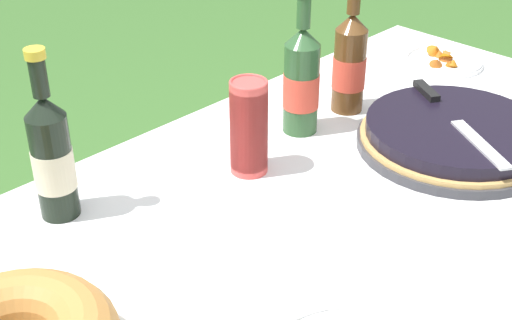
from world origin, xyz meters
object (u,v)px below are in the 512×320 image
cup_stack (249,127)px  cider_bottle_amber (350,62)px  berry_tart (454,136)px  serving_knife (450,114)px  snack_plate_near (443,60)px  juice_bottle_red (52,156)px  cider_bottle_green (301,80)px

cup_stack → cider_bottle_amber: 0.34m
berry_tart → serving_knife: size_ratio=1.18×
berry_tart → snack_plate_near: size_ratio=1.97×
serving_knife → cider_bottle_amber: bearing=-141.8°
serving_knife → berry_tart: bearing=0.0°
berry_tart → juice_bottle_red: bearing=151.8°
cup_stack → cider_bottle_amber: cider_bottle_amber is taller
cider_bottle_green → cider_bottle_amber: 0.15m
serving_knife → juice_bottle_red: size_ratio=1.07×
cup_stack → juice_bottle_red: (-0.34, 0.13, 0.02)m
cider_bottle_green → cider_bottle_amber: size_ratio=1.02×
berry_tart → serving_knife: bearing=58.2°
berry_tart → serving_knife: (0.02, 0.02, 0.04)m
berry_tart → cider_bottle_green: cider_bottle_green is taller
serving_knife → cider_bottle_amber: (-0.03, 0.24, 0.05)m
serving_knife → cider_bottle_amber: size_ratio=1.09×
cider_bottle_amber → juice_bottle_red: bearing=171.3°
cup_stack → snack_plate_near: bearing=1.1°
cider_bottle_green → juice_bottle_red: size_ratio=1.00×
cider_bottle_green → juice_bottle_red: 0.54m
cup_stack → cider_bottle_amber: (0.34, 0.03, 0.02)m
cider_bottle_amber → snack_plate_near: size_ratio=1.53×
berry_tart → cider_bottle_green: size_ratio=1.27×
cider_bottle_amber → snack_plate_near: (0.38, -0.02, -0.10)m
cider_bottle_green → snack_plate_near: 0.54m
berry_tart → cider_bottle_amber: bearing=92.4°
serving_knife → juice_bottle_red: (-0.70, 0.34, 0.05)m
juice_bottle_red → cider_bottle_green: bearing=-10.1°
cup_stack → snack_plate_near: (0.72, 0.01, -0.08)m
cider_bottle_amber → snack_plate_near: bearing=-2.5°
juice_bottle_red → serving_knife: bearing=-26.1°
berry_tart → juice_bottle_red: juice_bottle_red is taller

